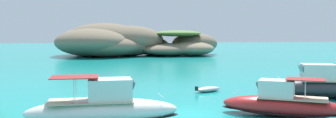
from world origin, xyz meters
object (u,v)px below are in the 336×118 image
islet_large (106,41)px  dinghy_tender (208,89)px  motorboat_charcoal (323,87)px  motorboat_white (103,109)px  islet_small (176,46)px  motorboat_red (282,104)px

islet_large → dinghy_tender: 58.90m
motorboat_charcoal → motorboat_white: motorboat_white is taller
islet_large → islet_small: size_ratio=1.23×
islet_large → islet_small: 16.93m
motorboat_white → dinghy_tender: motorboat_white is taller
islet_large → motorboat_red: islet_large is taller
islet_large → motorboat_red: 69.33m
dinghy_tender → motorboat_red: bearing=-80.8°
motorboat_charcoal → motorboat_red: bearing=-139.1°
motorboat_white → dinghy_tender: bearing=48.3°
motorboat_charcoal → islet_small: bearing=89.3°
motorboat_charcoal → motorboat_red: size_ratio=1.25×
islet_large → dinghy_tender: size_ratio=11.16×
islet_small → motorboat_white: (-18.19, -67.92, -1.26)m
islet_small → islet_large: bearing=177.4°
motorboat_white → dinghy_tender: (9.27, 10.40, -0.65)m
motorboat_charcoal → motorboat_white: size_ratio=1.09×
islet_large → motorboat_white: size_ratio=3.58×
islet_small → motorboat_red: size_ratio=3.35×
islet_small → motorboat_red: islet_small is taller
motorboat_charcoal → motorboat_red: motorboat_charcoal is taller
islet_small → motorboat_red: bearing=-96.1°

